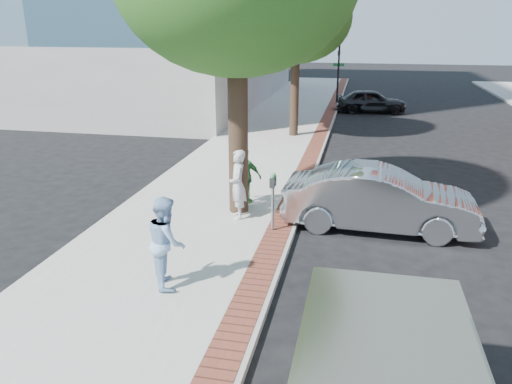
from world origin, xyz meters
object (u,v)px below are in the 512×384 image
(parking_meter, at_px, (273,190))
(bg_car, at_px, (371,101))
(person_officer, at_px, (167,242))
(sedan_silver, at_px, (380,199))
(person_gray, at_px, (238,185))
(person_green, at_px, (245,176))

(parking_meter, xyz_separation_m, bg_car, (2.47, 19.23, -0.52))
(person_officer, bearing_deg, sedan_silver, -71.51)
(person_gray, bearing_deg, parking_meter, 38.34)
(person_gray, height_order, person_green, person_gray)
(sedan_silver, bearing_deg, person_officer, 137.18)
(person_officer, relative_size, person_green, 1.14)
(person_gray, relative_size, person_green, 1.15)
(parking_meter, distance_m, sedan_silver, 2.81)
(person_officer, distance_m, sedan_silver, 5.82)
(sedan_silver, distance_m, bg_car, 18.18)
(person_gray, height_order, sedan_silver, person_gray)
(person_officer, height_order, bg_car, person_officer)
(person_gray, xyz_separation_m, person_officer, (-0.48, -3.74, -0.01))
(person_gray, xyz_separation_m, sedan_silver, (3.62, 0.38, -0.27))
(parking_meter, height_order, person_officer, person_officer)
(person_officer, bearing_deg, person_green, -31.47)
(person_green, bearing_deg, sedan_silver, 173.97)
(parking_meter, bearing_deg, person_officer, -116.39)
(bg_car, bearing_deg, person_green, 162.89)
(person_officer, bearing_deg, person_gray, -33.96)
(parking_meter, xyz_separation_m, sedan_silver, (2.58, 1.05, -0.41))
(person_officer, xyz_separation_m, sedan_silver, (4.10, 4.13, -0.26))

